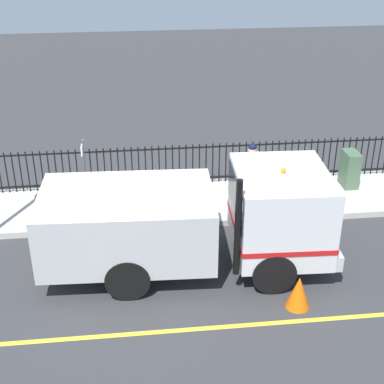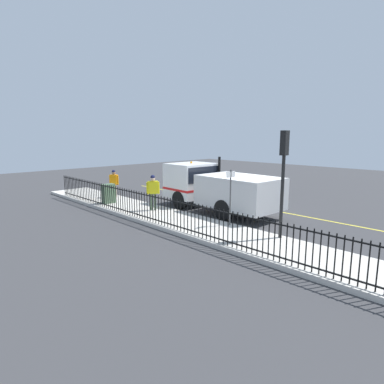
# 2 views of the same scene
# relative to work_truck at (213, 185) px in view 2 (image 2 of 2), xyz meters

# --- Properties ---
(ground_plane) EXTENTS (55.11, 55.11, 0.00)m
(ground_plane) POSITION_rel_work_truck_xyz_m (-0.03, 1.85, -1.31)
(ground_plane) COLOR #38383A
(ground_plane) RESTS_ON ground
(sidewalk_slab) EXTENTS (2.50, 25.05, 0.17)m
(sidewalk_slab) POSITION_rel_work_truck_xyz_m (2.95, 1.85, -1.23)
(sidewalk_slab) COLOR beige
(sidewalk_slab) RESTS_ON ground
(lane_marking) EXTENTS (0.12, 22.55, 0.01)m
(lane_marking) POSITION_rel_work_truck_xyz_m (-2.19, 1.85, -1.31)
(lane_marking) COLOR yellow
(lane_marking) RESTS_ON ground
(work_truck) EXTENTS (2.67, 6.61, 2.69)m
(work_truck) POSITION_rel_work_truck_xyz_m (0.00, 0.00, 0.00)
(work_truck) COLOR white
(work_truck) RESTS_ON ground
(worker_standing) EXTENTS (0.58, 0.43, 1.76)m
(worker_standing) POSITION_rel_work_truck_xyz_m (2.61, -1.62, -0.07)
(worker_standing) COLOR yellow
(worker_standing) RESTS_ON sidewalk_slab
(pedestrian_distant) EXTENTS (0.40, 0.55, 1.65)m
(pedestrian_distant) POSITION_rel_work_truck_xyz_m (2.23, -5.93, -0.13)
(pedestrian_distant) COLOR orange
(pedestrian_distant) RESTS_ON sidewalk_slab
(iron_fence) EXTENTS (0.04, 21.33, 1.22)m
(iron_fence) POSITION_rel_work_truck_xyz_m (4.02, 1.85, -0.53)
(iron_fence) COLOR black
(iron_fence) RESTS_ON sidewalk_slab
(traffic_light_near) EXTENTS (0.32, 0.23, 3.82)m
(traffic_light_near) POSITION_rel_work_truck_xyz_m (1.97, 5.05, 1.57)
(traffic_light_near) COLOR black
(traffic_light_near) RESTS_ON sidewalk_slab
(utility_cabinet) EXTENTS (0.66, 0.40, 1.05)m
(utility_cabinet) POSITION_rel_work_truck_xyz_m (3.33, -4.69, -0.62)
(utility_cabinet) COLOR #4C6B4C
(utility_cabinet) RESTS_ON sidewalk_slab
(traffic_cone) EXTENTS (0.51, 0.51, 0.73)m
(traffic_cone) POSITION_rel_work_truck_xyz_m (-1.72, -1.74, -0.95)
(traffic_cone) COLOR orange
(traffic_cone) RESTS_ON ground
(street_sign) EXTENTS (0.50, 0.06, 2.30)m
(street_sign) POSITION_rel_work_truck_xyz_m (1.98, 2.72, 0.29)
(street_sign) COLOR #4C4C4C
(street_sign) RESTS_ON sidewalk_slab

